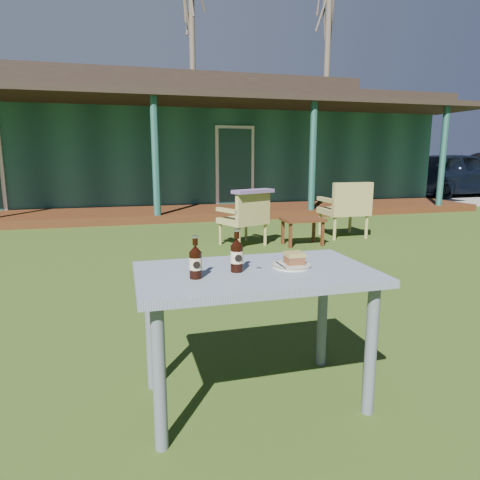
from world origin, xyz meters
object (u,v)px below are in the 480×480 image
object	(u,v)px
armchair_right	(346,206)
side_table	(303,222)
cake_slice	(294,258)
cola_bottle_near	(237,255)
plate	(291,265)
armchair_left	(246,216)
car_near	(456,174)
cola_bottle_far	(196,261)
cafe_table	(255,289)

from	to	relation	value
armchair_right	side_table	size ratio (longest dim) A/B	1.49
cake_slice	cola_bottle_near	bearing A→B (deg)	-175.90
plate	armchair_left	distance (m)	3.98
car_near	armchair_right	distance (m)	8.93
cola_bottle_far	side_table	size ratio (longest dim) A/B	0.34
cake_slice	cola_bottle_near	xyz separation A→B (m)	(-0.32, -0.02, 0.04)
cafe_table	armchair_left	size ratio (longest dim) A/B	1.53
cafe_table	side_table	bearing A→B (deg)	63.07
armchair_left	armchair_right	world-z (taller)	armchair_right
armchair_left	side_table	xyz separation A→B (m)	(0.82, -0.17, -0.10)
car_near	cake_slice	xyz separation A→B (m)	(-9.59, -9.60, 0.05)
plate	cola_bottle_near	world-z (taller)	cola_bottle_near
cake_slice	side_table	world-z (taller)	cake_slice
car_near	cafe_table	world-z (taller)	car_near
plate	cake_slice	bearing A→B (deg)	28.13
cake_slice	armchair_left	distance (m)	3.97
car_near	cafe_table	bearing A→B (deg)	130.89
armchair_right	cake_slice	bearing A→B (deg)	-122.35
car_near	cafe_table	size ratio (longest dim) A/B	3.52
cafe_table	plate	size ratio (longest dim) A/B	5.88
armchair_right	car_near	bearing A→B (deg)	38.26
cake_slice	cola_bottle_far	world-z (taller)	cola_bottle_far
cake_slice	armchair_left	world-z (taller)	cake_slice
car_near	plate	world-z (taller)	car_near
cake_slice	armchair_left	xyz separation A→B (m)	(0.85, 3.86, -0.33)
cake_slice	car_near	bearing A→B (deg)	45.04
cafe_table	cola_bottle_far	size ratio (longest dim) A/B	5.85
plate	cake_slice	world-z (taller)	cake_slice
cake_slice	armchair_left	bearing A→B (deg)	77.57
cafe_table	cake_slice	bearing A→B (deg)	5.99
cafe_table	cake_slice	xyz separation A→B (m)	(0.22, 0.02, 0.15)
plate	cola_bottle_far	bearing A→B (deg)	-171.58
cola_bottle_near	side_table	bearing A→B (deg)	61.87
plate	armchair_right	distance (m)	4.85
plate	armchair_left	world-z (taller)	armchair_left
armchair_right	plate	bearing A→B (deg)	-122.48
car_near	cola_bottle_far	size ratio (longest dim) A/B	20.60
plate	cola_bottle_far	size ratio (longest dim) A/B	0.99
cake_slice	armchair_left	size ratio (longest dim) A/B	0.12
cafe_table	side_table	size ratio (longest dim) A/B	2.00
cola_bottle_far	side_table	world-z (taller)	cola_bottle_far
cola_bottle_near	cafe_table	bearing A→B (deg)	-0.15
cafe_table	cola_bottle_near	world-z (taller)	cola_bottle_near
plate	armchair_right	xyz separation A→B (m)	(2.60, 4.09, -0.23)
cola_bottle_far	car_near	bearing A→B (deg)	43.74
plate	cola_bottle_far	world-z (taller)	cola_bottle_far
car_near	cola_bottle_near	world-z (taller)	car_near
plate	cake_slice	distance (m)	0.04
armchair_left	side_table	size ratio (longest dim) A/B	1.30
cake_slice	cola_bottle_far	distance (m)	0.55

